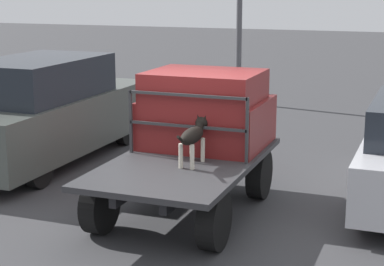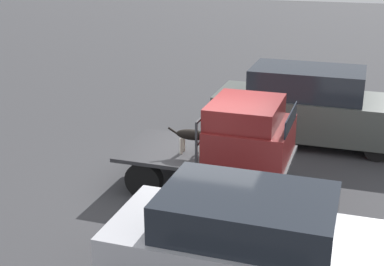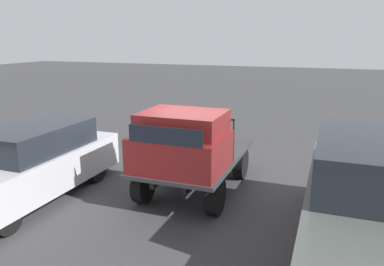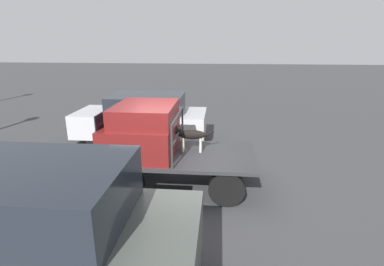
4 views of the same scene
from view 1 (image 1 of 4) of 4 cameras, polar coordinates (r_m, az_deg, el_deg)
ground_plane at (r=9.47m, az=-0.56°, el=-7.16°), size 80.00×80.00×0.00m
flatbed_truck at (r=9.29m, az=-0.57°, el=-3.74°), size 3.52×1.94×0.83m
truck_cab at (r=9.90m, az=1.29°, el=2.03°), size 1.59×1.82×1.17m
truck_headboard at (r=9.13m, az=-0.45°, el=1.51°), size 0.04×1.82×0.94m
dog at (r=8.89m, az=0.17°, el=-0.18°), size 1.05×0.23×0.65m
parked_pickup_far at (r=12.36m, az=-12.85°, el=1.94°), size 5.09×1.89×1.97m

